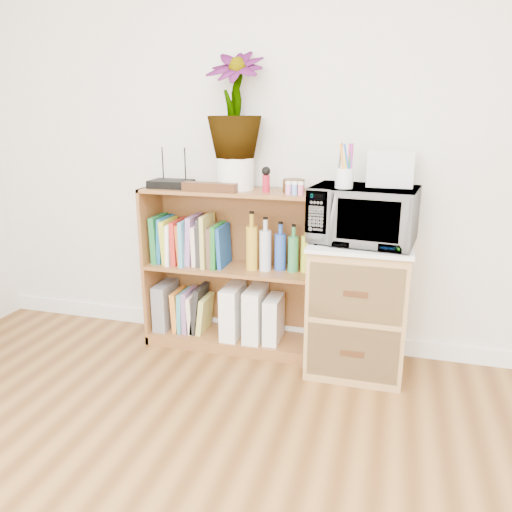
% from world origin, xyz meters
% --- Properties ---
extents(skirting_board, '(4.00, 0.02, 0.10)m').
position_xyz_m(skirting_board, '(0.00, 2.24, 0.05)').
color(skirting_board, white).
rests_on(skirting_board, ground).
extents(bookshelf, '(1.00, 0.30, 0.95)m').
position_xyz_m(bookshelf, '(-0.35, 2.10, 0.47)').
color(bookshelf, brown).
rests_on(bookshelf, ground).
extents(wicker_unit, '(0.50, 0.45, 0.70)m').
position_xyz_m(wicker_unit, '(0.40, 2.02, 0.35)').
color(wicker_unit, '#9E7542').
rests_on(wicker_unit, ground).
extents(microwave, '(0.56, 0.41, 0.29)m').
position_xyz_m(microwave, '(0.40, 2.02, 0.86)').
color(microwave, silver).
rests_on(microwave, wicker_unit).
extents(pen_cup, '(0.09, 0.09, 0.10)m').
position_xyz_m(pen_cup, '(0.30, 1.95, 1.05)').
color(pen_cup, white).
rests_on(pen_cup, microwave).
extents(small_appliance, '(0.22, 0.19, 0.18)m').
position_xyz_m(small_appliance, '(0.52, 2.09, 1.09)').
color(small_appliance, silver).
rests_on(small_appliance, microwave).
extents(router, '(0.23, 0.16, 0.04)m').
position_xyz_m(router, '(-0.69, 2.08, 0.97)').
color(router, black).
rests_on(router, bookshelf).
extents(white_bowl, '(0.13, 0.13, 0.03)m').
position_xyz_m(white_bowl, '(-0.59, 2.07, 0.97)').
color(white_bowl, white).
rests_on(white_bowl, bookshelf).
extents(plant_pot, '(0.21, 0.21, 0.17)m').
position_xyz_m(plant_pot, '(-0.32, 2.12, 1.04)').
color(plant_pot, white).
rests_on(plant_pot, bookshelf).
extents(potted_plant, '(0.31, 0.31, 0.55)m').
position_xyz_m(potted_plant, '(-0.32, 2.12, 1.40)').
color(potted_plant, '#37772F').
rests_on(potted_plant, plant_pot).
extents(trinket_box, '(0.30, 0.08, 0.05)m').
position_xyz_m(trinket_box, '(-0.42, 2.00, 0.97)').
color(trinket_box, '#371C0F').
rests_on(trinket_box, bookshelf).
extents(kokeshi_doll, '(0.04, 0.04, 0.09)m').
position_xyz_m(kokeshi_doll, '(-0.12, 2.06, 1.00)').
color(kokeshi_doll, maroon).
rests_on(kokeshi_doll, bookshelf).
extents(wooden_bowl, '(0.12, 0.12, 0.07)m').
position_xyz_m(wooden_bowl, '(0.02, 2.11, 0.98)').
color(wooden_bowl, '#38220F').
rests_on(wooden_bowl, bookshelf).
extents(paint_jars, '(0.12, 0.04, 0.06)m').
position_xyz_m(paint_jars, '(0.04, 2.01, 0.98)').
color(paint_jars, pink).
rests_on(paint_jars, bookshelf).
extents(file_box, '(0.08, 0.23, 0.28)m').
position_xyz_m(file_box, '(-0.77, 2.10, 0.21)').
color(file_box, slate).
rests_on(file_box, bookshelf).
extents(magazine_holder_left, '(0.10, 0.25, 0.31)m').
position_xyz_m(magazine_holder_left, '(-0.33, 2.09, 0.23)').
color(magazine_holder_left, white).
rests_on(magazine_holder_left, bookshelf).
extents(magazine_holder_mid, '(0.10, 0.25, 0.31)m').
position_xyz_m(magazine_holder_mid, '(-0.19, 2.09, 0.23)').
color(magazine_holder_mid, white).
rests_on(magazine_holder_mid, bookshelf).
extents(magazine_holder_right, '(0.08, 0.21, 0.27)m').
position_xyz_m(magazine_holder_right, '(-0.08, 2.09, 0.20)').
color(magazine_holder_right, white).
rests_on(magazine_holder_right, bookshelf).
extents(cookbooks, '(0.44, 0.20, 0.30)m').
position_xyz_m(cookbooks, '(-0.60, 2.10, 0.63)').
color(cookbooks, '#1C6B33').
rests_on(cookbooks, bookshelf).
extents(liquor_bottles, '(0.37, 0.07, 0.32)m').
position_xyz_m(liquor_bottles, '(-0.07, 2.10, 0.64)').
color(liquor_bottles, gold).
rests_on(liquor_bottles, bookshelf).
extents(lower_books, '(0.22, 0.19, 0.29)m').
position_xyz_m(lower_books, '(-0.60, 2.10, 0.20)').
color(lower_books, orange).
rests_on(lower_books, bookshelf).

